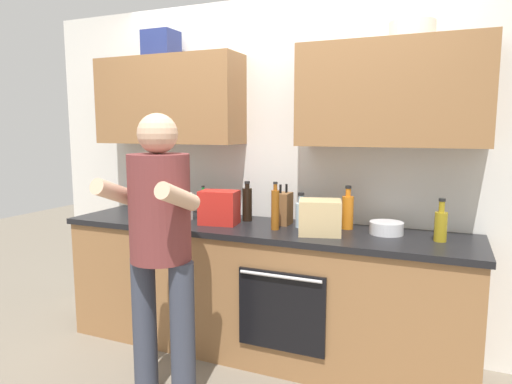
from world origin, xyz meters
The scene contains 16 objects.
ground_plane centered at (0.00, 0.00, 0.00)m, with size 12.00×12.00×0.00m, color #756B5B.
back_wall_unit centered at (0.00, 0.27, 1.49)m, with size 4.00×0.38×2.50m.
counter centered at (0.00, 0.00, 0.45)m, with size 2.84×0.67×0.90m.
person_standing centered at (-0.28, -0.75, 0.97)m, with size 0.49×0.45×1.65m.
bottle_oil centered at (1.15, 0.03, 1.00)m, with size 0.07×0.07×0.26m.
bottle_soy centered at (-0.15, 0.13, 1.03)m, with size 0.07×0.07×0.29m.
bottle_syrup centered at (0.14, -0.06, 1.04)m, with size 0.05×0.05×0.32m.
bottle_juice centered at (0.58, 0.15, 1.02)m, with size 0.08×0.08×0.29m.
bottle_soda centered at (-0.53, 0.16, 0.99)m, with size 0.06×0.06×0.23m.
bottle_water centered at (0.28, 0.08, 1.00)m, with size 0.07×0.07×0.24m.
cup_coffee centered at (-0.90, -0.11, 0.95)m, with size 0.09×0.09×0.10m, color white.
mixing_bowl centered at (0.83, 0.10, 0.94)m, with size 0.21×0.21×0.08m, color silver.
knife_block centered at (0.13, 0.12, 1.01)m, with size 0.10×0.14×0.28m.
grocery_bag_crisps centered at (-0.28, -0.05, 1.02)m, with size 0.26×0.18×0.24m, color red.
grocery_bag_produce centered at (-0.66, -0.05, 1.00)m, with size 0.23×0.17×0.20m, color silver.
grocery_bag_bread centered at (0.45, -0.07, 1.01)m, with size 0.26×0.22×0.22m, color tan.
Camera 1 is at (1.17, -2.80, 1.56)m, focal length 31.67 mm.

